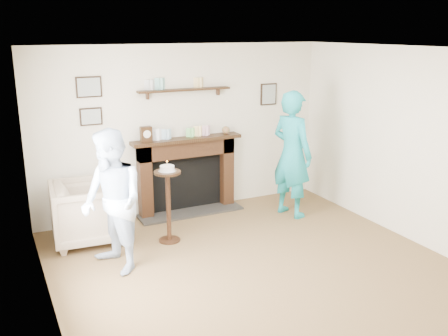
{
  "coord_description": "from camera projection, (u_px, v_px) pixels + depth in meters",
  "views": [
    {
      "loc": [
        -2.65,
        -4.35,
        2.7
      ],
      "look_at": [
        -0.1,
        0.9,
        1.07
      ],
      "focal_mm": 40.0,
      "sensor_mm": 36.0,
      "label": 1
    }
  ],
  "objects": [
    {
      "name": "woman",
      "position": [
        290.0,
        214.0,
        7.54
      ],
      "size": [
        0.62,
        0.78,
        1.87
      ],
      "primitive_type": "imported",
      "rotation": [
        0.0,
        0.0,
        1.86
      ],
      "color": "teal",
      "rests_on": "ground"
    },
    {
      "name": "pedestal_table",
      "position": [
        168.0,
        192.0,
        6.41
      ],
      "size": [
        0.34,
        0.34,
        1.1
      ],
      "color": "black",
      "rests_on": "ground"
    },
    {
      "name": "ground",
      "position": [
        267.0,
        278.0,
        5.61
      ],
      "size": [
        5.0,
        5.0,
        0.0
      ],
      "primitive_type": "plane",
      "color": "brown",
      "rests_on": "ground"
    },
    {
      "name": "room_shell",
      "position": [
        240.0,
        125.0,
        5.77
      ],
      "size": [
        4.54,
        5.02,
        2.52
      ],
      "color": "beige",
      "rests_on": "ground"
    },
    {
      "name": "man",
      "position": [
        117.0,
        269.0,
        5.81
      ],
      "size": [
        0.81,
        0.94,
        1.65
      ],
      "primitive_type": "imported",
      "rotation": [
        0.0,
        0.0,
        -1.31
      ],
      "color": "silver",
      "rests_on": "ground"
    },
    {
      "name": "armchair",
      "position": [
        90.0,
        241.0,
        6.59
      ],
      "size": [
        0.95,
        0.92,
        0.81
      ],
      "primitive_type": "imported",
      "rotation": [
        0.0,
        0.0,
        1.5
      ],
      "color": "tan",
      "rests_on": "ground"
    }
  ]
}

